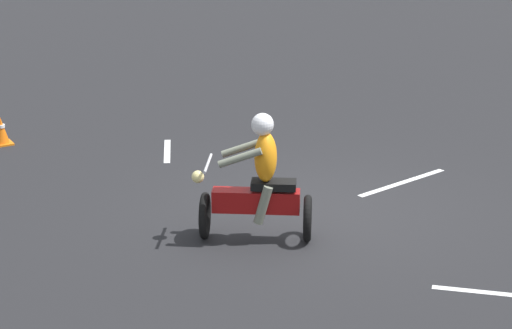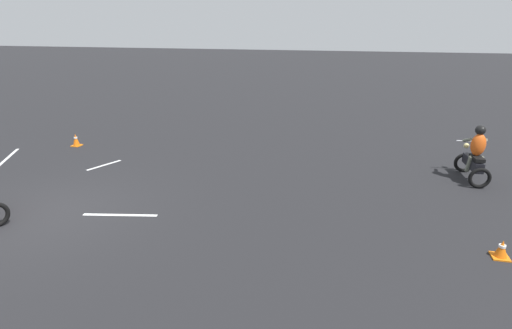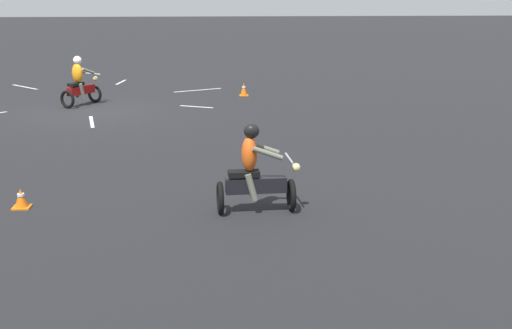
# 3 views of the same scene
# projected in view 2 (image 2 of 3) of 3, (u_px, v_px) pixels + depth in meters

# --- Properties ---
(ground_plane) EXTENTS (120.00, 120.00, 0.00)m
(ground_plane) POSITION_uv_depth(u_px,v_px,m) (49.00, 214.00, 9.58)
(ground_plane) COLOR black
(motorcycle_rider_background) EXTENTS (1.53, 0.74, 1.66)m
(motorcycle_rider_background) POSITION_uv_depth(u_px,v_px,m) (475.00, 157.00, 11.42)
(motorcycle_rider_background) COLOR black
(motorcycle_rider_background) RESTS_ON ground
(traffic_cone_mid_center) EXTENTS (0.32, 0.32, 0.46)m
(traffic_cone_mid_center) POSITION_uv_depth(u_px,v_px,m) (76.00, 140.00, 14.80)
(traffic_cone_mid_center) COLOR orange
(traffic_cone_mid_center) RESTS_ON ground
(traffic_cone_mid_left) EXTENTS (0.32, 0.32, 0.37)m
(traffic_cone_mid_left) POSITION_uv_depth(u_px,v_px,m) (502.00, 249.00, 7.77)
(traffic_cone_mid_left) COLOR orange
(traffic_cone_mid_left) RESTS_ON ground
(lane_stripe_n) EXTENTS (0.44, 1.78, 0.01)m
(lane_stripe_n) POSITION_uv_depth(u_px,v_px,m) (120.00, 215.00, 9.54)
(lane_stripe_n) COLOR silver
(lane_stripe_n) RESTS_ON ground
(lane_stripe_nw) EXTENTS (1.14, 0.60, 0.01)m
(lane_stripe_nw) POSITION_uv_depth(u_px,v_px,m) (104.00, 165.00, 12.87)
(lane_stripe_nw) COLOR silver
(lane_stripe_nw) RESTS_ON ground
(lane_stripe_sw) EXTENTS (1.81, 0.94, 0.01)m
(lane_stripe_sw) POSITION_uv_depth(u_px,v_px,m) (8.00, 157.00, 13.62)
(lane_stripe_sw) COLOR silver
(lane_stripe_sw) RESTS_ON ground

